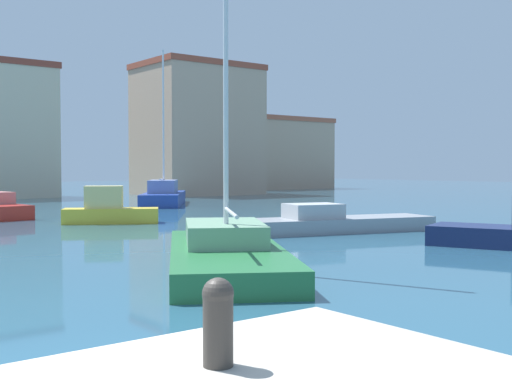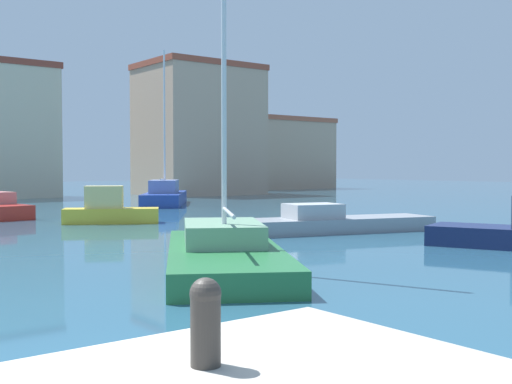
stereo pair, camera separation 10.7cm
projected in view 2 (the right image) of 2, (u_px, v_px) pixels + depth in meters
name	position (u px, v px, depth m)	size (l,w,h in m)	color
water	(216.00, 218.00, 30.62)	(160.00, 160.00, 0.00)	#285670
mooring_bollard	(206.00, 318.00, 4.51)	(0.23, 0.23, 0.63)	#38332D
sailboat_blue_distant_north	(165.00, 195.00, 41.07)	(6.45, 7.86, 9.91)	#233D93
motorboat_yellow_distant_east	(109.00, 210.00, 27.48)	(4.07, 3.04, 1.61)	gold
sailboat_green_far_left	(224.00, 250.00, 15.27)	(6.22, 8.02, 9.64)	#28703D
motorboat_grey_behind_lamppost	(333.00, 223.00, 23.75)	(7.77, 3.89, 1.07)	gray
yacht_club	(199.00, 130.00, 56.56)	(9.85, 7.67, 11.45)	tan
harbor_office	(267.00, 153.00, 72.97)	(13.02, 9.49, 7.98)	tan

